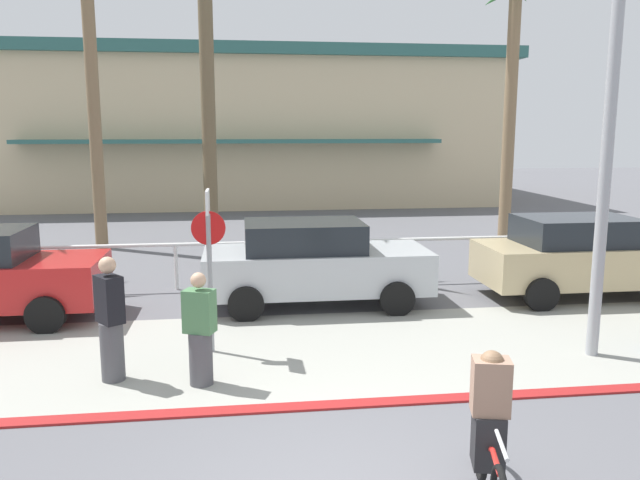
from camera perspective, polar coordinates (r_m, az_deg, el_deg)
ground_plane at (r=15.61m, az=-3.53°, el=-2.86°), size 80.00×80.00×0.00m
sidewalk_strip at (r=10.05m, az=-1.26°, el=-10.06°), size 44.00×4.00×0.02m
curb_paint at (r=8.21m, az=0.27°, el=-14.76°), size 44.00×0.24×0.03m
building_backdrop at (r=33.13m, az=-7.79°, el=10.00°), size 25.60×13.28×7.08m
rail_fence at (r=13.98m, az=-3.15°, el=-0.85°), size 19.19×0.08×1.04m
stop_sign_bike_lane at (r=9.75m, az=-10.03°, el=-0.68°), size 0.52×0.56×2.56m
streetlight_curb at (r=10.04m, az=25.75°, el=13.71°), size 0.24×2.54×7.50m
palm_tree_3 at (r=19.76m, az=-20.34°, el=19.61°), size 3.38×2.95×9.67m
palm_tree_4 at (r=16.63m, az=-10.34°, el=20.05°), size 2.88×3.03×8.71m
palm_tree_5 at (r=19.85m, az=17.13°, el=16.13°), size 3.47×3.10×7.72m
car_silver_2 at (r=12.41m, az=-0.58°, el=-2.06°), size 4.40×2.02×1.69m
car_tan_3 at (r=14.16m, az=22.79°, el=-1.35°), size 4.40×2.02×1.69m
cyclist_red_0 at (r=6.25m, az=15.11°, el=-16.54°), size 0.48×1.78×1.50m
pedestrian_0 at (r=8.74m, az=-10.81°, el=-8.41°), size 0.47×0.42×1.58m
pedestrian_2 at (r=9.15m, az=-18.43°, el=-7.25°), size 0.45×0.48×1.77m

